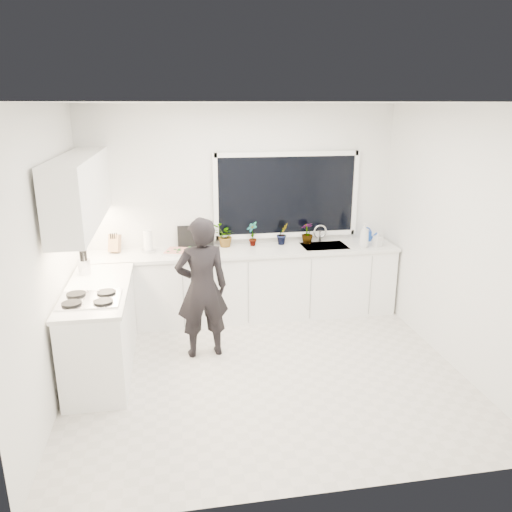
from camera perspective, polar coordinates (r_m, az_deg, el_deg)
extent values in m
cube|color=beige|center=(5.37, 1.08, -13.15)|extent=(4.00, 3.50, 0.02)
cube|color=white|center=(6.52, -1.74, 5.14)|extent=(4.00, 0.02, 2.70)
cube|color=white|center=(4.89, -22.65, -0.25)|extent=(0.02, 3.50, 2.70)
cube|color=white|center=(5.57, 21.96, 1.82)|extent=(0.02, 3.50, 2.70)
cube|color=white|center=(4.65, 1.28, 17.25)|extent=(4.00, 3.50, 0.02)
cube|color=black|center=(6.56, 3.52, 6.96)|extent=(1.80, 0.02, 1.00)
cube|color=white|center=(6.48, -1.29, -3.32)|extent=(3.92, 0.58, 0.88)
cube|color=white|center=(5.46, -17.29, -8.15)|extent=(0.58, 1.60, 0.88)
cube|color=silver|center=(6.33, -1.30, 0.56)|extent=(3.94, 0.62, 0.04)
cube|color=silver|center=(5.29, -17.72, -3.62)|extent=(0.62, 1.60, 0.04)
cube|color=white|center=(5.41, -19.41, 7.11)|extent=(0.34, 2.10, 0.70)
cube|color=silver|center=(6.57, 7.78, 0.76)|extent=(0.58, 0.42, 0.14)
cylinder|color=silver|center=(6.71, 7.33, 2.54)|extent=(0.03, 0.03, 0.22)
cube|color=black|center=(4.96, -18.50, -4.66)|extent=(0.56, 0.48, 0.03)
imported|color=black|center=(5.42, -6.19, -3.68)|extent=(0.61, 0.44, 1.57)
cube|color=silver|center=(6.24, -8.45, 0.47)|extent=(0.51, 0.43, 0.03)
cube|color=red|center=(6.23, -8.46, 0.62)|extent=(0.46, 0.39, 0.01)
cylinder|color=#123DAA|center=(6.90, 12.49, 2.28)|extent=(0.18, 0.18, 0.13)
cylinder|color=white|center=(6.34, -12.21, 1.61)|extent=(0.14, 0.14, 0.26)
cube|color=#926444|center=(6.41, -15.84, 1.34)|extent=(0.15, 0.13, 0.22)
cylinder|color=#A9A8AD|center=(5.71, -19.02, -1.18)|extent=(0.15, 0.15, 0.16)
cube|color=black|center=(6.46, -7.98, 2.23)|extent=(0.22, 0.02, 0.28)
cube|color=black|center=(6.47, -5.99, 2.41)|extent=(0.25, 0.03, 0.30)
imported|color=#26662D|center=(6.42, -3.59, 2.33)|extent=(0.35, 0.35, 0.30)
imported|color=#26662D|center=(6.46, -0.41, 2.55)|extent=(0.17, 0.20, 0.32)
imported|color=#26662D|center=(6.54, 3.04, 2.55)|extent=(0.20, 0.18, 0.28)
imported|color=#26662D|center=(6.62, 5.88, 2.64)|extent=(0.19, 0.19, 0.28)
imported|color=#D8BF66|center=(6.54, 12.25, 2.35)|extent=(0.15, 0.15, 0.32)
imported|color=#D8BF66|center=(6.63, 13.74, 1.93)|extent=(0.12, 0.12, 0.20)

